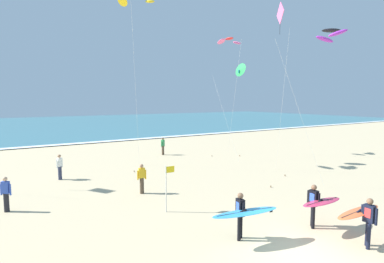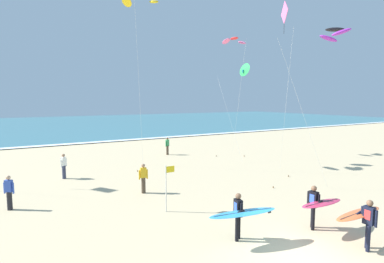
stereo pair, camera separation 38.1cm
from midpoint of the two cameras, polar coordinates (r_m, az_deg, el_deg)
name	(u,v)px [view 2 (the right image)]	position (r m, az deg, el deg)	size (l,w,h in m)	color
ground_plane	(300,258)	(11.06, 20.57, -21.18)	(160.00, 160.00, 0.00)	#D1BA8E
ocean_water	(56,125)	(66.06, -23.85, 1.18)	(160.00, 60.00, 0.08)	teal
shoreline_foam	(90,142)	(36.88, -18.23, -1.95)	(160.00, 1.23, 0.01)	white
surfer_lead	(241,213)	(11.14, 10.07, -14.75)	(2.58, 1.16, 1.71)	black
surfer_trailing	(318,204)	(12.90, 23.16, -12.27)	(2.28, 0.97, 1.71)	black
surfer_third	(364,218)	(12.17, 30.15, -13.70)	(2.27, 0.93, 1.71)	black
kite_arc_charcoal_near	(335,34)	(18.79, 25.57, 16.09)	(3.57, 2.82, 8.79)	purple
kite_delta_emerald_far	(244,70)	(24.12, 10.12, 11.21)	(0.47, 3.92, 7.77)	green
kite_arc_cobalt_high	(140,0)	(24.29, -9.13, 22.98)	(2.89, 3.08, 12.48)	yellow
kite_arc_scarlet_distant	(234,41)	(29.06, 8.26, 16.35)	(2.37, 2.71, 10.57)	pink
kite_diamond_rose_close	(285,16)	(22.89, 17.36, 19.78)	(1.39, 2.35, 11.58)	pink
bystander_green_top	(167,146)	(27.71, -4.22, -2.69)	(0.46, 0.30, 1.59)	#4C3D2D
bystander_yellow_top	(143,178)	(16.63, -8.40, -8.60)	(0.50, 0.22, 1.59)	#4C3D2D
bystander_blue_top	(9,192)	(16.21, -30.35, -9.76)	(0.42, 0.33, 1.59)	black
bystander_white_top	(64,166)	(20.91, -22.31, -5.97)	(0.41, 0.34, 1.59)	#2D334C
lifeguard_flag	(167,184)	(13.77, -3.86, -9.68)	(0.44, 0.05, 2.10)	silver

